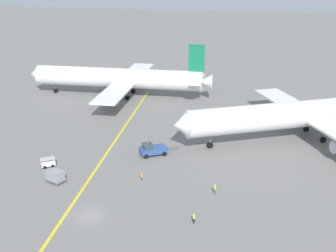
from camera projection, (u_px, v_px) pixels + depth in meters
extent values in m
plane|color=slate|center=(91.00, 216.00, 69.90)|extent=(600.00, 600.00, 0.00)
cube|color=yellow|center=(87.00, 183.00, 80.12)|extent=(11.84, 119.51, 0.01)
cylinder|color=white|center=(118.00, 78.00, 129.63)|extent=(48.44, 8.47, 5.54)
cone|color=white|center=(35.00, 74.00, 133.76)|extent=(3.11, 5.26, 5.10)
cone|color=white|center=(206.00, 82.00, 125.54)|extent=(3.86, 4.65, 4.44)
cube|color=white|center=(126.00, 81.00, 129.52)|extent=(9.16, 45.83, 0.44)
cube|color=white|center=(197.00, 79.00, 125.75)|extent=(3.99, 13.17, 0.28)
cube|color=#14724C|center=(196.00, 58.00, 123.77)|extent=(4.41, 0.63, 7.42)
cylinder|color=#999EA3|center=(134.00, 77.00, 142.09)|extent=(4.35, 2.85, 2.60)
cylinder|color=#999EA3|center=(110.00, 100.00, 118.51)|extent=(4.35, 2.85, 2.60)
cylinder|color=slate|center=(127.00, 94.00, 127.16)|extent=(0.28, 0.28, 2.21)
cylinder|color=black|center=(127.00, 98.00, 127.54)|extent=(1.33, 0.63, 1.30)
cylinder|color=slate|center=(133.00, 88.00, 133.45)|extent=(0.28, 0.28, 2.21)
cylinder|color=black|center=(133.00, 91.00, 133.83)|extent=(1.33, 0.63, 1.30)
cylinder|color=slate|center=(55.00, 87.00, 134.01)|extent=(0.28, 0.28, 2.21)
cylinder|color=black|center=(56.00, 91.00, 134.39)|extent=(1.33, 0.63, 1.30)
cylinder|color=white|center=(302.00, 114.00, 98.22)|extent=(48.76, 30.06, 5.76)
cone|color=white|center=(181.00, 125.00, 91.55)|extent=(4.99, 5.99, 5.30)
cube|color=white|center=(312.00, 117.00, 99.15)|extent=(27.16, 42.69, 0.44)
cylinder|color=#999EA3|center=(280.00, 108.00, 110.98)|extent=(4.93, 4.29, 2.60)
cylinder|color=slate|center=(324.00, 134.00, 97.33)|extent=(0.28, 0.28, 2.46)
cylinder|color=black|center=(323.00, 140.00, 97.75)|extent=(1.40, 1.10, 1.30)
cylinder|color=slate|center=(307.00, 124.00, 103.49)|extent=(0.28, 0.28, 2.46)
cylinder|color=black|center=(306.00, 129.00, 103.92)|extent=(1.40, 1.10, 1.30)
cylinder|color=slate|center=(210.00, 140.00, 94.43)|extent=(0.28, 0.28, 2.46)
cylinder|color=black|center=(210.00, 145.00, 94.85)|extent=(1.40, 1.10, 1.30)
cube|color=#2D4C8C|center=(153.00, 150.00, 91.42)|extent=(5.88, 5.11, 1.22)
cube|color=#333D47|center=(148.00, 146.00, 90.69)|extent=(2.76, 2.83, 0.90)
cylinder|color=#4C4C51|center=(173.00, 147.00, 92.71)|extent=(2.79, 1.91, 0.20)
sphere|color=orange|center=(148.00, 143.00, 90.48)|extent=(0.24, 0.24, 0.24)
cylinder|color=black|center=(146.00, 156.00, 89.85)|extent=(0.92, 0.74, 0.90)
cylinder|color=black|center=(142.00, 151.00, 92.21)|extent=(0.92, 0.74, 0.90)
cylinder|color=black|center=(164.00, 154.00, 91.04)|extent=(0.92, 0.74, 0.90)
cylinder|color=black|center=(160.00, 149.00, 93.41)|extent=(0.92, 0.74, 0.90)
cube|color=slate|center=(56.00, 180.00, 80.40)|extent=(3.77, 3.19, 0.25)
cube|color=gray|center=(55.00, 175.00, 80.08)|extent=(3.33, 2.86, 1.60)
cylinder|color=black|center=(62.00, 180.00, 80.59)|extent=(0.63, 0.40, 0.60)
cylinder|color=black|center=(56.00, 183.00, 79.50)|extent=(0.63, 0.40, 0.60)
cylinder|color=black|center=(56.00, 178.00, 81.38)|extent=(0.63, 0.40, 0.60)
cylinder|color=black|center=(50.00, 181.00, 80.30)|extent=(0.63, 0.40, 0.60)
cube|color=silver|center=(48.00, 163.00, 86.22)|extent=(2.98, 2.75, 1.00)
cube|color=#B2B2B7|center=(48.00, 159.00, 85.92)|extent=(3.13, 2.89, 0.12)
cylinder|color=black|center=(52.00, 163.00, 87.27)|extent=(0.60, 0.52, 0.60)
cylinder|color=black|center=(53.00, 166.00, 86.06)|extent=(0.60, 0.52, 0.60)
cylinder|color=black|center=(44.00, 164.00, 86.72)|extent=(0.60, 0.52, 0.60)
cylinder|color=black|center=(45.00, 167.00, 85.51)|extent=(0.60, 0.52, 0.60)
cylinder|color=#4C4C51|center=(142.00, 179.00, 80.80)|extent=(0.28, 0.28, 0.79)
cylinder|color=orange|center=(142.00, 175.00, 80.57)|extent=(0.36, 0.36, 0.56)
sphere|color=tan|center=(142.00, 173.00, 80.44)|extent=(0.21, 0.21, 0.21)
cylinder|color=#4C4C51|center=(215.00, 191.00, 76.35)|extent=(0.28, 0.28, 0.87)
cylinder|color=#D1E02D|center=(215.00, 187.00, 76.10)|extent=(0.36, 0.36, 0.61)
sphere|color=beige|center=(215.00, 185.00, 75.95)|extent=(0.23, 0.23, 0.23)
cylinder|color=black|center=(194.00, 221.00, 67.82)|extent=(0.28, 0.28, 0.79)
cylinder|color=#D1E02D|center=(194.00, 217.00, 67.58)|extent=(0.36, 0.36, 0.56)
sphere|color=beige|center=(194.00, 214.00, 67.45)|extent=(0.22, 0.22, 0.22)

